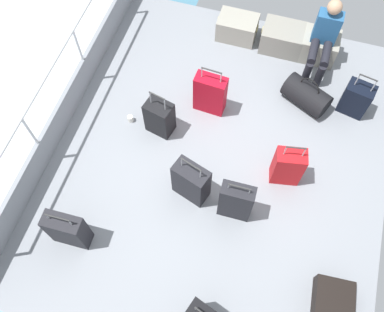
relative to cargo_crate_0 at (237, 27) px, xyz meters
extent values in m
cube|color=gray|center=(0.30, -2.16, -0.21)|extent=(4.40, 5.20, 0.06)
cube|color=gray|center=(-1.87, -2.16, 0.04)|extent=(0.06, 5.20, 0.45)
cylinder|color=silver|center=(-1.87, -2.85, 0.32)|extent=(0.04, 0.04, 1.00)
cylinder|color=silver|center=(-1.87, -1.47, 0.32)|extent=(0.04, 0.04, 1.00)
cylinder|color=silver|center=(-1.87, -2.16, 0.82)|extent=(0.04, 4.16, 0.04)
cube|color=gray|center=(0.00, 0.00, 0.00)|extent=(0.59, 0.41, 0.36)
torus|color=tan|center=(-0.31, 0.00, 0.07)|extent=(0.02, 0.12, 0.12)
torus|color=tan|center=(0.31, 0.00, 0.07)|extent=(0.02, 0.12, 0.12)
cube|color=gray|center=(0.71, -0.02, 0.01)|extent=(0.62, 0.46, 0.39)
torus|color=tan|center=(0.39, -0.02, 0.09)|extent=(0.02, 0.12, 0.12)
torus|color=tan|center=(1.03, -0.02, 0.09)|extent=(0.02, 0.12, 0.12)
cube|color=gray|center=(1.26, -0.03, 0.02)|extent=(0.52, 0.45, 0.40)
torus|color=tan|center=(0.99, -0.03, 0.10)|extent=(0.02, 0.12, 0.12)
torus|color=tan|center=(1.53, -0.03, 0.10)|extent=(0.02, 0.12, 0.12)
cube|color=#26598C|center=(1.26, -0.08, 0.46)|extent=(0.34, 0.20, 0.48)
sphere|color=tan|center=(1.26, -0.08, 0.82)|extent=(0.20, 0.20, 0.20)
cylinder|color=black|center=(1.35, -0.38, 0.26)|extent=(0.12, 0.40, 0.12)
cylinder|color=black|center=(1.35, -0.58, 0.02)|extent=(0.11, 0.11, 0.40)
cylinder|color=black|center=(1.17, -0.38, 0.26)|extent=(0.12, 0.40, 0.12)
cylinder|color=black|center=(1.17, -0.58, 0.02)|extent=(0.11, 0.11, 0.40)
cube|color=red|center=(1.18, -2.19, 0.13)|extent=(0.40, 0.29, 0.62)
cylinder|color=#A5A8AD|center=(1.08, -2.21, 0.53)|extent=(0.02, 0.02, 0.17)
cylinder|color=#A5A8AD|center=(1.29, -2.17, 0.53)|extent=(0.02, 0.02, 0.17)
cylinder|color=#2D2D2D|center=(1.18, -2.19, 0.61)|extent=(0.24, 0.06, 0.02)
cube|color=white|center=(1.16, -2.08, 0.33)|extent=(0.05, 0.02, 0.08)
cube|color=black|center=(-1.09, -3.74, 0.13)|extent=(0.45, 0.22, 0.62)
cylinder|color=#A5A8AD|center=(-1.22, -3.74, 0.50)|extent=(0.02, 0.02, 0.13)
cylinder|color=#A5A8AD|center=(-0.96, -3.73, 0.50)|extent=(0.02, 0.02, 0.13)
cylinder|color=#2D2D2D|center=(-1.09, -3.74, 0.56)|extent=(0.29, 0.03, 0.02)
cube|color=white|center=(-1.09, -3.63, 0.20)|extent=(0.05, 0.01, 0.08)
cube|color=black|center=(2.01, -3.67, -0.07)|extent=(0.47, 0.67, 0.23)
cube|color=silver|center=(1.99, -3.35, -0.03)|extent=(0.05, 0.01, 0.08)
cube|color=black|center=(1.89, -0.87, 0.07)|extent=(0.41, 0.32, 0.51)
cylinder|color=#A5A8AD|center=(1.78, -0.85, 0.43)|extent=(0.02, 0.02, 0.21)
cylinder|color=#A5A8AD|center=(2.00, -0.89, 0.43)|extent=(0.02, 0.02, 0.21)
cylinder|color=#2D2D2D|center=(1.89, -0.87, 0.54)|extent=(0.24, 0.07, 0.02)
cube|color=silver|center=(1.92, -0.74, 0.17)|extent=(0.05, 0.02, 0.08)
cylinder|color=#A5A8AD|center=(0.58, -4.17, 0.47)|extent=(0.02, 0.02, 0.09)
cube|color=silver|center=(0.71, -4.11, 0.30)|extent=(0.05, 0.02, 0.08)
cube|color=black|center=(0.10, -2.75, 0.13)|extent=(0.49, 0.36, 0.63)
cylinder|color=#A5A8AD|center=(-0.03, -2.71, 0.53)|extent=(0.02, 0.02, 0.16)
cylinder|color=#A5A8AD|center=(0.22, -2.79, 0.53)|extent=(0.02, 0.02, 0.16)
cylinder|color=#2D2D2D|center=(0.10, -2.75, 0.61)|extent=(0.27, 0.10, 0.02)
cube|color=green|center=(0.14, -2.63, 0.21)|extent=(0.05, 0.02, 0.08)
cube|color=black|center=(0.68, -2.85, 0.16)|extent=(0.40, 0.19, 0.69)
cylinder|color=#A5A8AD|center=(0.56, -2.85, 0.55)|extent=(0.02, 0.02, 0.09)
cylinder|color=#A5A8AD|center=(0.80, -2.84, 0.55)|extent=(0.02, 0.02, 0.09)
cylinder|color=#2D2D2D|center=(0.68, -2.85, 0.60)|extent=(0.26, 0.03, 0.02)
cube|color=white|center=(0.68, -2.75, 0.25)|extent=(0.05, 0.01, 0.08)
cube|color=#B70C1E|center=(-0.04, -1.42, 0.14)|extent=(0.44, 0.23, 0.64)
cylinder|color=#A5A8AD|center=(-0.17, -1.42, 0.55)|extent=(0.02, 0.02, 0.18)
cylinder|color=#A5A8AD|center=(0.09, -1.43, 0.55)|extent=(0.02, 0.02, 0.18)
cylinder|color=#2D2D2D|center=(-0.04, -1.42, 0.64)|extent=(0.28, 0.04, 0.02)
cube|color=green|center=(-0.03, -1.32, 0.20)|extent=(0.05, 0.01, 0.08)
cube|color=black|center=(-0.58, -1.96, 0.09)|extent=(0.40, 0.32, 0.55)
cylinder|color=#A5A8AD|center=(-0.69, -1.93, 0.48)|extent=(0.02, 0.02, 0.22)
cylinder|color=#A5A8AD|center=(-0.48, -1.98, 0.48)|extent=(0.02, 0.02, 0.22)
cylinder|color=#2D2D2D|center=(-0.58, -1.96, 0.59)|extent=(0.23, 0.07, 0.02)
cube|color=white|center=(-0.55, -1.83, 0.20)|extent=(0.05, 0.02, 0.08)
cylinder|color=black|center=(1.24, -0.95, 0.00)|extent=(0.74, 0.61, 0.36)
torus|color=black|center=(1.24, -0.95, 0.18)|extent=(0.28, 0.15, 0.30)
cylinder|color=white|center=(-1.03, -1.96, -0.13)|extent=(0.08, 0.08, 0.10)
camera|label=1|loc=(0.71, -4.72, 4.80)|focal=39.12mm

